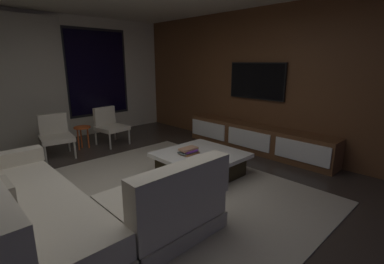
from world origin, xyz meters
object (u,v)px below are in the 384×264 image
(sectional_couch, at_px, (65,210))
(side_stool, at_px, (82,131))
(book_stack_on_coffee_table, at_px, (189,151))
(media_console, at_px, (257,139))
(coffee_table, at_px, (201,164))
(accent_chair_by_curtain, at_px, (55,134))
(mounted_tv, at_px, (257,81))
(accent_chair_near_window, at_px, (109,124))

(sectional_couch, relative_size, side_stool, 5.43)
(book_stack_on_coffee_table, bearing_deg, side_stool, 103.67)
(side_stool, bearing_deg, book_stack_on_coffee_table, -76.33)
(sectional_couch, distance_m, media_console, 3.69)
(coffee_table, distance_m, accent_chair_by_curtain, 2.80)
(accent_chair_by_curtain, relative_size, media_console, 0.25)
(sectional_couch, height_order, mounted_tv, mounted_tv)
(accent_chair_by_curtain, distance_m, side_stool, 0.55)
(sectional_couch, distance_m, mounted_tv, 4.03)
(accent_chair_by_curtain, bearing_deg, sectional_couch, -106.64)
(book_stack_on_coffee_table, bearing_deg, mounted_tv, 4.46)
(book_stack_on_coffee_table, bearing_deg, accent_chair_by_curtain, 115.62)
(book_stack_on_coffee_table, height_order, accent_chair_by_curtain, accent_chair_by_curtain)
(sectional_couch, distance_m, accent_chair_near_window, 3.27)
(coffee_table, relative_size, book_stack_on_coffee_table, 4.02)
(sectional_couch, bearing_deg, side_stool, 64.13)
(book_stack_on_coffee_table, distance_m, accent_chair_by_curtain, 2.62)
(book_stack_on_coffee_table, bearing_deg, media_console, -1.48)
(coffee_table, distance_m, book_stack_on_coffee_table, 0.29)
(book_stack_on_coffee_table, relative_size, accent_chair_by_curtain, 0.37)
(sectional_couch, height_order, book_stack_on_coffee_table, sectional_couch)
(accent_chair_near_window, bearing_deg, side_stool, 175.00)
(coffee_table, bearing_deg, accent_chair_by_curtain, 117.46)
(sectional_couch, height_order, side_stool, sectional_couch)
(accent_chair_near_window, distance_m, mounted_tv, 3.15)
(accent_chair_near_window, height_order, side_stool, accent_chair_near_window)
(book_stack_on_coffee_table, distance_m, accent_chair_near_window, 2.41)
(accent_chair_near_window, relative_size, mounted_tv, 0.64)
(accent_chair_by_curtain, distance_m, mounted_tv, 3.91)
(book_stack_on_coffee_table, xyz_separation_m, accent_chair_by_curtain, (-1.13, 2.36, 0.03))
(accent_chair_by_curtain, height_order, media_console, accent_chair_by_curtain)
(accent_chair_by_curtain, bearing_deg, mounted_tv, -35.63)
(side_stool, height_order, media_console, media_console)
(media_console, bearing_deg, book_stack_on_coffee_table, 178.52)
(mounted_tv, bearing_deg, accent_chair_by_curtain, 144.37)
(accent_chair_near_window, height_order, media_console, accent_chair_near_window)
(coffee_table, relative_size, accent_chair_near_window, 1.49)
(media_console, distance_m, mounted_tv, 1.13)
(accent_chair_by_curtain, bearing_deg, accent_chair_near_window, 2.59)
(coffee_table, relative_size, side_stool, 2.52)
(book_stack_on_coffee_table, bearing_deg, sectional_couch, -172.47)
(media_console, bearing_deg, accent_chair_by_curtain, 140.32)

